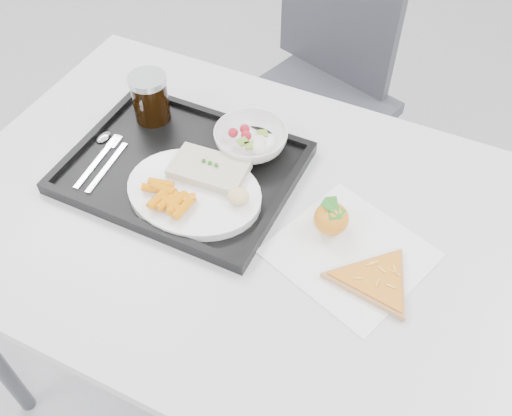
# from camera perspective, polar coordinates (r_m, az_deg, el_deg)

# --- Properties ---
(table) EXTENTS (1.20, 0.80, 0.75)m
(table) POSITION_cam_1_polar(r_m,az_deg,el_deg) (1.15, -0.56, -2.91)
(table) COLOR #BABABD
(table) RESTS_ON ground
(chair) EXTENTS (0.53, 0.53, 0.93)m
(chair) POSITION_cam_1_polar(r_m,az_deg,el_deg) (1.80, 6.46, 13.29)
(chair) COLOR #313239
(chair) RESTS_ON ground
(tray) EXTENTS (0.45, 0.35, 0.03)m
(tray) POSITION_cam_1_polar(r_m,az_deg,el_deg) (1.17, -7.37, 3.89)
(tray) COLOR black
(tray) RESTS_ON table
(dinner_plate) EXTENTS (0.27, 0.27, 0.02)m
(dinner_plate) POSITION_cam_1_polar(r_m,az_deg,el_deg) (1.11, -6.20, 1.56)
(dinner_plate) COLOR white
(dinner_plate) RESTS_ON tray
(fish_fillet) EXTENTS (0.15, 0.10, 0.03)m
(fish_fillet) POSITION_cam_1_polar(r_m,az_deg,el_deg) (1.12, -4.71, 3.90)
(fish_fillet) COLOR beige
(fish_fillet) RESTS_ON dinner_plate
(bread_roll) EXTENTS (0.05, 0.04, 0.03)m
(bread_roll) POSITION_cam_1_polar(r_m,az_deg,el_deg) (1.06, -1.79, 1.19)
(bread_roll) COLOR beige
(bread_roll) RESTS_ON dinner_plate
(salad_bowl) EXTENTS (0.15, 0.15, 0.05)m
(salad_bowl) POSITION_cam_1_polar(r_m,az_deg,el_deg) (1.18, -0.51, 6.84)
(salad_bowl) COLOR white
(salad_bowl) RESTS_ON tray
(cola_glass) EXTENTS (0.08, 0.08, 0.11)m
(cola_glass) POSITION_cam_1_polar(r_m,az_deg,el_deg) (1.26, -10.55, 10.86)
(cola_glass) COLOR black
(cola_glass) RESTS_ON tray
(cutlery) EXTENTS (0.09, 0.17, 0.01)m
(cutlery) POSITION_cam_1_polar(r_m,az_deg,el_deg) (1.23, -15.02, 5.29)
(cutlery) COLOR silver
(cutlery) RESTS_ON tray
(napkin) EXTENTS (0.32, 0.31, 0.00)m
(napkin) POSITION_cam_1_polar(r_m,az_deg,el_deg) (1.05, 9.40, -4.49)
(napkin) COLOR white
(napkin) RESTS_ON table
(tangerine) EXTENTS (0.07, 0.07, 0.07)m
(tangerine) POSITION_cam_1_polar(r_m,az_deg,el_deg) (1.05, 7.54, -1.03)
(tangerine) COLOR orange
(tangerine) RESTS_ON napkin
(pizza_slice) EXTENTS (0.24, 0.24, 0.02)m
(pizza_slice) POSITION_cam_1_polar(r_m,az_deg,el_deg) (1.01, 11.85, -7.09)
(pizza_slice) COLOR #E3AF6E
(pizza_slice) RESTS_ON napkin
(carrot_pile) EXTENTS (0.11, 0.07, 0.02)m
(carrot_pile) POSITION_cam_1_polar(r_m,az_deg,el_deg) (1.07, -8.79, 1.06)
(carrot_pile) COLOR orange
(carrot_pile) RESTS_ON dinner_plate
(salad_contents) EXTENTS (0.09, 0.07, 0.02)m
(salad_contents) POSITION_cam_1_polar(r_m,az_deg,el_deg) (1.16, -0.21, 6.59)
(salad_contents) COLOR #A41725
(salad_contents) RESTS_ON salad_bowl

